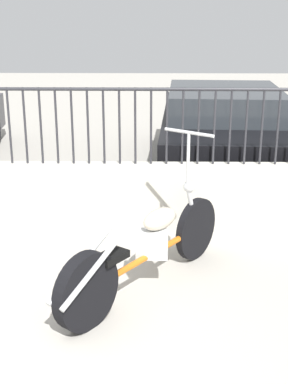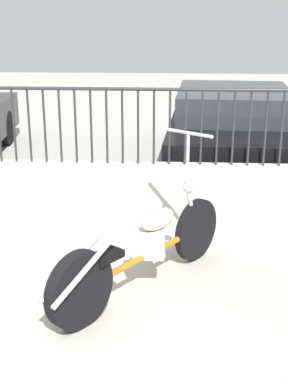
{
  "view_description": "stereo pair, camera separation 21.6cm",
  "coord_description": "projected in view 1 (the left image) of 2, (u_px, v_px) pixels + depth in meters",
  "views": [
    {
      "loc": [
        1.27,
        -2.43,
        2.34
      ],
      "look_at": [
        1.19,
        2.48,
        0.7
      ],
      "focal_mm": 50.0,
      "sensor_mm": 36.0,
      "label": 1
    },
    {
      "loc": [
        1.49,
        -2.42,
        2.34
      ],
      "look_at": [
        1.19,
        2.48,
        0.7
      ],
      "focal_mm": 50.0,
      "sensor_mm": 36.0,
      "label": 2
    }
  ],
  "objects": [
    {
      "name": "car_black",
      "position": [
        222.0,
        127.0,
        8.31
      ],
      "size": [
        2.07,
        4.55,
        1.28
      ],
      "rotation": [
        0.0,
        0.0,
        1.51
      ],
      "color": "black",
      "rests_on": "ground_plane"
    },
    {
      "name": "low_wall",
      "position": [
        38.0,
        198.0,
        5.94
      ],
      "size": [
        10.74,
        0.18,
        0.8
      ],
      "color": "beige",
      "rests_on": "ground_plane"
    },
    {
      "name": "motorcycle_orange",
      "position": [
        140.0,
        253.0,
        4.6
      ],
      "size": [
        1.43,
        1.87,
        1.34
      ],
      "rotation": [
        0.0,
        0.0,
        0.93
      ],
      "color": "black",
      "rests_on": "ground_plane"
    },
    {
      "name": "fence_railing",
      "position": [
        32.0,
        115.0,
        5.64
      ],
      "size": [
        10.74,
        0.04,
        0.82
      ],
      "color": "#2D2D33",
      "rests_on": "low_wall"
    }
  ]
}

